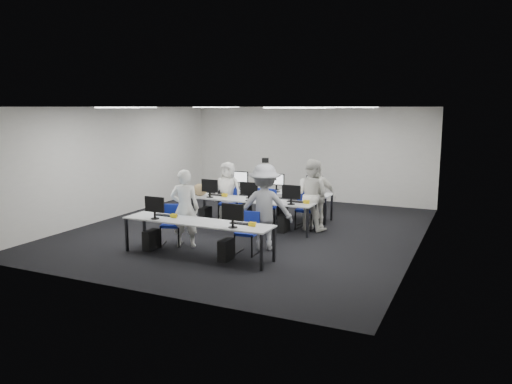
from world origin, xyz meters
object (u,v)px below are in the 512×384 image
at_px(chair_3, 268,213).
at_px(chair_6, 268,211).
at_px(student_1, 311,195).
at_px(chair_5, 235,208).
at_px(student_3, 316,196).
at_px(chair_1, 247,241).
at_px(chair_2, 228,210).
at_px(photographer, 265,207).
at_px(desk_mid, 252,201).
at_px(student_0, 185,208).
at_px(desk_front, 197,223).
at_px(chair_7, 307,215).
at_px(chair_4, 307,217).
at_px(chair_0, 172,233).
at_px(student_2, 228,191).

distance_m(chair_3, chair_6, 0.12).
height_order(chair_6, student_1, student_1).
bearing_deg(chair_5, student_3, -1.07).
xyz_separation_m(chair_1, student_3, (0.60, 2.67, 0.55)).
distance_m(chair_2, student_3, 2.50).
xyz_separation_m(student_1, photographer, (-0.34, -2.08, 0.04)).
bearing_deg(desk_mid, student_0, -106.52).
xyz_separation_m(chair_1, chair_3, (-0.70, 2.69, -0.00)).
bearing_deg(student_1, desk_front, 77.61).
distance_m(chair_3, photographer, 2.51).
bearing_deg(chair_1, chair_7, 81.37).
bearing_deg(chair_7, chair_1, -85.53).
bearing_deg(photographer, chair_4, -115.42).
height_order(desk_mid, chair_0, chair_0).
relative_size(student_0, photographer, 0.92).
bearing_deg(desk_front, chair_0, 152.95).
xyz_separation_m(chair_0, chair_1, (1.79, 0.10, -0.01)).
bearing_deg(student_1, photographer, 92.22).
bearing_deg(desk_mid, chair_0, -114.17).
bearing_deg(student_2, student_1, -9.24).
bearing_deg(chair_4, photographer, -93.93).
relative_size(chair_4, chair_6, 1.00).
bearing_deg(desk_mid, chair_6, 82.97).
height_order(desk_mid, chair_3, chair_3).
relative_size(chair_1, student_2, 0.56).
height_order(desk_front, chair_3, chair_3).
xyz_separation_m(desk_mid, chair_1, (0.84, -2.01, -0.41)).
distance_m(chair_4, chair_6, 1.18).
bearing_deg(desk_front, chair_7, 71.98).
height_order(chair_3, chair_5, chair_3).
distance_m(chair_2, chair_4, 2.25).
bearing_deg(chair_5, chair_2, -95.82).
relative_size(desk_front, desk_mid, 1.00).
bearing_deg(student_1, chair_6, -1.06).
distance_m(chair_0, chair_4, 3.44).
distance_m(chair_6, student_1, 1.43).
bearing_deg(photographer, student_0, -2.41).
bearing_deg(chair_7, photographer, -82.09).
xyz_separation_m(chair_6, student_0, (-0.72, -2.87, 0.55)).
xyz_separation_m(chair_6, chair_7, (1.04, 0.13, -0.03)).
relative_size(desk_mid, chair_7, 3.84).
relative_size(desk_front, chair_3, 3.75).
xyz_separation_m(chair_4, student_3, (0.19, 0.13, 0.52)).
xyz_separation_m(chair_0, student_1, (2.32, 2.61, 0.60)).
xyz_separation_m(student_0, student_1, (1.99, 2.59, 0.03)).
height_order(student_2, photographer, photographer).
xyz_separation_m(desk_front, student_1, (1.37, 3.10, 0.19)).
xyz_separation_m(chair_4, chair_5, (-2.19, 0.37, -0.03)).
height_order(desk_front, desk_mid, same).
bearing_deg(student_0, desk_mid, -130.46).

